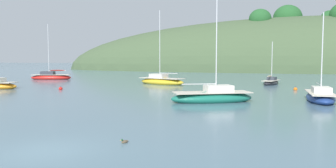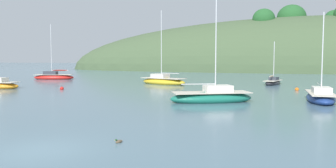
% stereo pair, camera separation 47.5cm
% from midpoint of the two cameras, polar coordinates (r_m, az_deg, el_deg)
% --- Properties ---
extents(ground_plane, '(400.00, 400.00, 0.00)m').
position_cam_midpoint_polar(ground_plane, '(14.93, -20.66, -10.42)').
color(ground_plane, slate).
extents(far_shoreline_hill, '(150.00, 36.00, 33.54)m').
position_cam_midpoint_polar(far_shoreline_hill, '(102.17, 23.71, 2.03)').
color(far_shoreline_hill, '#425638').
rests_on(far_shoreline_hill, ground).
extents(sailboat_white_near, '(2.34, 6.42, 7.77)m').
position_cam_midpoint_polar(sailboat_white_near, '(31.98, 23.73, -1.98)').
color(sailboat_white_near, navy).
rests_on(sailboat_white_near, ground).
extents(sailboat_grey_yawl, '(7.22, 4.12, 9.71)m').
position_cam_midpoint_polar(sailboat_grey_yawl, '(62.35, -19.22, 1.13)').
color(sailboat_grey_yawl, red).
rests_on(sailboat_grey_yawl, ground).
extents(sailboat_teal_outer, '(7.44, 5.14, 9.85)m').
position_cam_midpoint_polar(sailboat_teal_outer, '(29.09, 7.00, -2.16)').
color(sailboat_teal_outer, '#196B56').
rests_on(sailboat_teal_outer, ground).
extents(sailboat_yellow_far, '(3.03, 5.07, 6.14)m').
position_cam_midpoint_polar(sailboat_yellow_far, '(49.80, 16.60, 0.31)').
color(sailboat_yellow_far, '#232328').
rests_on(sailboat_yellow_far, ground).
extents(sailboat_orange_cutter, '(7.64, 4.97, 10.61)m').
position_cam_midpoint_polar(sailboat_orange_cutter, '(48.23, -1.37, 0.50)').
color(sailboat_orange_cutter, gold).
rests_on(sailboat_orange_cutter, ground).
extents(mooring_buoy_outer, '(0.44, 0.44, 0.54)m').
position_cam_midpoint_polar(mooring_buoy_outer, '(41.69, 20.24, -0.83)').
color(mooring_buoy_outer, orange).
rests_on(mooring_buoy_outer, ground).
extents(mooring_buoy_inner, '(0.44, 0.44, 0.54)m').
position_cam_midpoint_polar(mooring_buoy_inner, '(41.83, -17.84, -0.75)').
color(mooring_buoy_inner, red).
rests_on(mooring_buoy_inner, ground).
extents(duck_lone_left, '(0.31, 0.41, 0.24)m').
position_cam_midpoint_polar(duck_lone_left, '(15.38, -8.19, -9.54)').
color(duck_lone_left, brown).
rests_on(duck_lone_left, ground).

